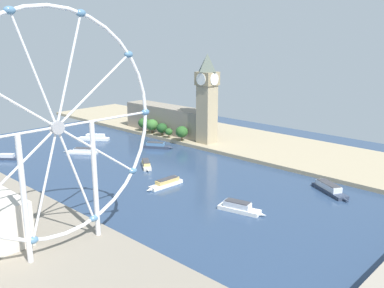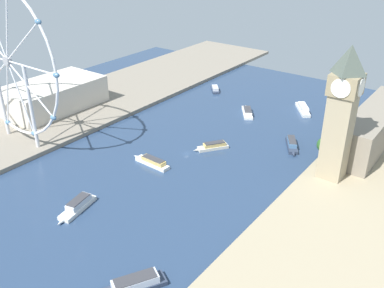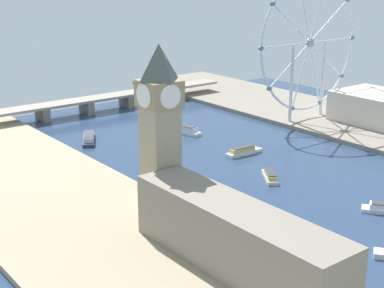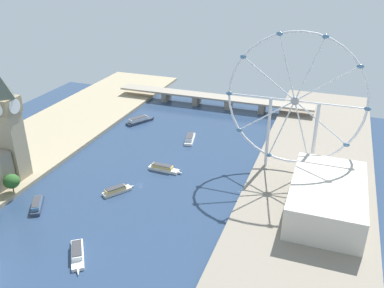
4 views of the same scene
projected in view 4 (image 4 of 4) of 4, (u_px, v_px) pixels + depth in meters
The scene contains 13 objects.
ground_plane at pixel (140, 184), 306.38m from camera, with size 408.96×408.96×0.00m, color navy.
riverbank_left at pixel (11, 157), 342.51m from camera, with size 90.00×520.00×3.00m, color tan.
riverbank_right at pixel (304, 214), 268.96m from camera, with size 90.00×520.00×3.00m, color gray.
clock_tower at pixel (10, 126), 294.09m from camera, with size 16.88×16.88×78.38m.
ferris_wheel at pixel (295, 102), 298.38m from camera, with size 103.42×3.20×106.37m.
riverside_hall at pixel (327, 198), 264.47m from camera, with size 45.81×77.71×21.52m, color beige.
river_bridge at pixel (213, 98), 455.80m from camera, with size 220.96×17.82×11.85m.
tour_boat_0 at pixel (190, 138), 375.24m from camera, with size 11.97×28.81×5.95m.
tour_boat_1 at pixel (164, 168), 324.23m from camera, with size 29.37×6.88×5.20m.
tour_boat_4 at pixel (117, 190), 294.95m from camera, with size 17.48×22.51×4.87m.
tour_boat_5 at pixel (77, 253), 234.04m from camera, with size 21.06×27.16×4.82m.
tour_boat_6 at pixel (139, 120), 414.74m from camera, with size 20.77×31.85×5.97m.
tour_boat_7 at pixel (37, 204), 278.48m from camera, with size 17.73×25.64×5.40m.
Camera 4 is at (126.16, -234.91, 158.62)m, focal length 38.43 mm.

